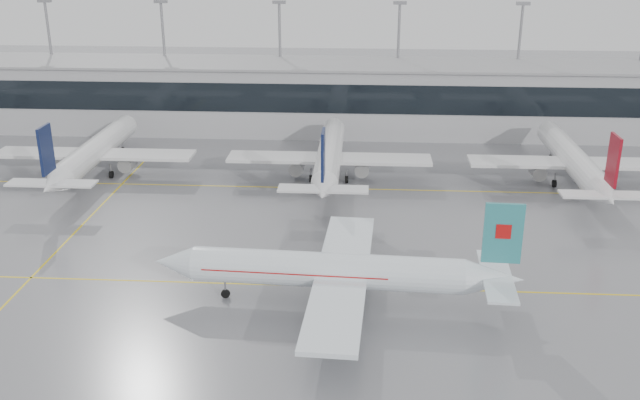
{
  "coord_description": "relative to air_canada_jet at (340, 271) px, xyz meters",
  "views": [
    {
      "loc": [
        4.87,
        -65.69,
        34.44
      ],
      "look_at": [
        0.0,
        12.0,
        5.0
      ],
      "focal_mm": 40.0,
      "sensor_mm": 36.0,
      "label": 1
    }
  ],
  "objects": [
    {
      "name": "terminal_roof",
      "position": [
        -2.9,
        65.65,
        8.63
      ],
      "size": [
        182.0,
        16.0,
        0.4
      ],
      "primitive_type": "cube",
      "color": "gray",
      "rests_on": "ground"
    },
    {
      "name": "terminal_glass",
      "position": [
        -2.9,
        58.1,
        3.93
      ],
      "size": [
        180.0,
        0.2,
        5.0
      ],
      "primitive_type": "cube",
      "color": "black",
      "rests_on": "ground"
    },
    {
      "name": "parked_jet_c",
      "position": [
        -2.9,
        37.34,
        0.14
      ],
      "size": [
        29.64,
        36.96,
        11.72
      ],
      "rotation": [
        0.0,
        0.0,
        1.57
      ],
      "color": "silver",
      "rests_on": "ground"
    },
    {
      "name": "taxi_line_main",
      "position": [
        -2.9,
        3.65,
        -3.57
      ],
      "size": [
        120.0,
        0.25,
        0.01
      ],
      "primitive_type": "cube",
      "color": "yellow",
      "rests_on": "ground"
    },
    {
      "name": "taxi_line_north",
      "position": [
        -2.9,
        33.65,
        -3.57
      ],
      "size": [
        120.0,
        0.25,
        0.01
      ],
      "primitive_type": "cube",
      "color": "yellow",
      "rests_on": "ground"
    },
    {
      "name": "air_canada_jet",
      "position": [
        0.0,
        0.0,
        0.0
      ],
      "size": [
        36.07,
        28.75,
        11.28
      ],
      "rotation": [
        0.0,
        0.0,
        3.09
      ],
      "color": "white",
      "rests_on": "ground"
    },
    {
      "name": "parked_jet_d",
      "position": [
        32.1,
        37.34,
        0.14
      ],
      "size": [
        29.64,
        36.96,
        11.72
      ],
      "rotation": [
        0.0,
        0.0,
        1.57
      ],
      "color": "silver",
      "rests_on": "ground"
    },
    {
      "name": "ground",
      "position": [
        -2.9,
        3.65,
        -3.57
      ],
      "size": [
        320.0,
        320.0,
        0.0
      ],
      "primitive_type": "plane",
      "color": "slate",
      "rests_on": "ground"
    },
    {
      "name": "parked_jet_b",
      "position": [
        -37.9,
        37.34,
        0.14
      ],
      "size": [
        29.64,
        36.96,
        11.72
      ],
      "rotation": [
        0.0,
        0.0,
        1.57
      ],
      "color": "silver",
      "rests_on": "ground"
    },
    {
      "name": "taxi_line_cross",
      "position": [
        -32.9,
        18.65,
        -3.57
      ],
      "size": [
        0.25,
        60.0,
        0.01
      ],
      "primitive_type": "cube",
      "color": "yellow",
      "rests_on": "ground"
    },
    {
      "name": "terminal",
      "position": [
        -2.9,
        65.65,
        2.43
      ],
      "size": [
        180.0,
        15.0,
        12.0
      ],
      "primitive_type": "cube",
      "color": "#A3A3A7",
      "rests_on": "ground"
    },
    {
      "name": "light_masts",
      "position": [
        -2.9,
        71.65,
        9.77
      ],
      "size": [
        156.4,
        1.0,
        22.6
      ],
      "color": "gray",
      "rests_on": "ground"
    }
  ]
}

